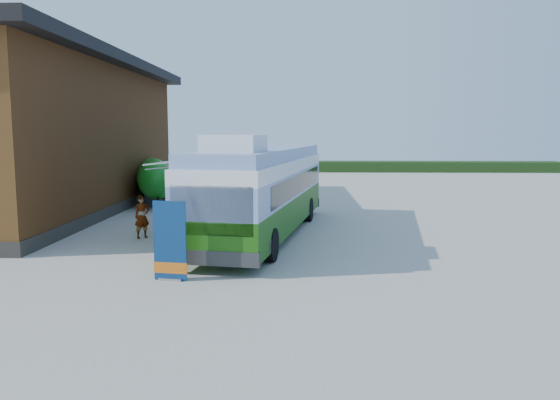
{
  "coord_description": "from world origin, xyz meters",
  "views": [
    {
      "loc": [
        2.08,
        -16.28,
        3.87
      ],
      "look_at": [
        1.46,
        3.55,
        1.4
      ],
      "focal_mm": 35.0,
      "sensor_mm": 36.0,
      "label": 1
    }
  ],
  "objects_px": {
    "banner": "(170,248)",
    "person_a": "(142,217)",
    "bus": "(263,188)",
    "picnic_table": "(240,235)",
    "slurry_tanker": "(154,178)",
    "person_b": "(226,192)"
  },
  "relations": [
    {
      "from": "banner",
      "to": "person_a",
      "type": "bearing_deg",
      "value": 122.18
    },
    {
      "from": "bus",
      "to": "banner",
      "type": "bearing_deg",
      "value": -98.3
    },
    {
      "from": "picnic_table",
      "to": "bus",
      "type": "bearing_deg",
      "value": 78.46
    },
    {
      "from": "banner",
      "to": "slurry_tanker",
      "type": "distance_m",
      "value": 16.18
    },
    {
      "from": "person_a",
      "to": "slurry_tanker",
      "type": "distance_m",
      "value": 10.09
    },
    {
      "from": "bus",
      "to": "person_b",
      "type": "xyz_separation_m",
      "value": [
        -2.31,
        6.85,
        -0.91
      ]
    },
    {
      "from": "bus",
      "to": "picnic_table",
      "type": "xyz_separation_m",
      "value": [
        -0.56,
        -3.16,
        -1.2
      ]
    },
    {
      "from": "picnic_table",
      "to": "person_b",
      "type": "distance_m",
      "value": 10.16
    },
    {
      "from": "banner",
      "to": "person_b",
      "type": "height_order",
      "value": "banner"
    },
    {
      "from": "bus",
      "to": "banner",
      "type": "distance_m",
      "value": 6.74
    },
    {
      "from": "banner",
      "to": "slurry_tanker",
      "type": "relative_size",
      "value": 0.34
    },
    {
      "from": "person_b",
      "to": "person_a",
      "type": "bearing_deg",
      "value": 19.29
    },
    {
      "from": "person_a",
      "to": "slurry_tanker",
      "type": "relative_size",
      "value": 0.25
    },
    {
      "from": "picnic_table",
      "to": "slurry_tanker",
      "type": "height_order",
      "value": "slurry_tanker"
    },
    {
      "from": "picnic_table",
      "to": "banner",
      "type": "bearing_deg",
      "value": -116.69
    },
    {
      "from": "bus",
      "to": "picnic_table",
      "type": "distance_m",
      "value": 3.42
    },
    {
      "from": "bus",
      "to": "picnic_table",
      "type": "bearing_deg",
      "value": -90.37
    },
    {
      "from": "bus",
      "to": "person_b",
      "type": "relative_size",
      "value": 6.96
    },
    {
      "from": "banner",
      "to": "slurry_tanker",
      "type": "xyz_separation_m",
      "value": [
        -4.47,
        15.54,
        0.52
      ]
    },
    {
      "from": "picnic_table",
      "to": "person_b",
      "type": "relative_size",
      "value": 0.81
    },
    {
      "from": "banner",
      "to": "person_b",
      "type": "xyz_separation_m",
      "value": [
        -0.26,
        13.19,
        0.04
      ]
    },
    {
      "from": "bus",
      "to": "picnic_table",
      "type": "height_order",
      "value": "bus"
    }
  ]
}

